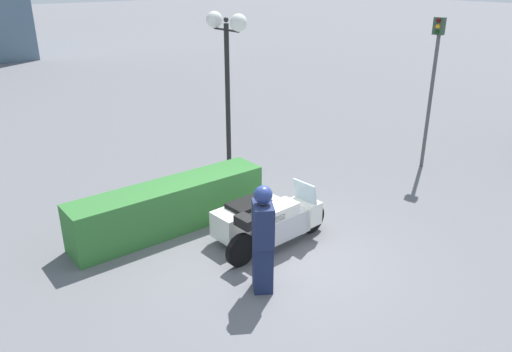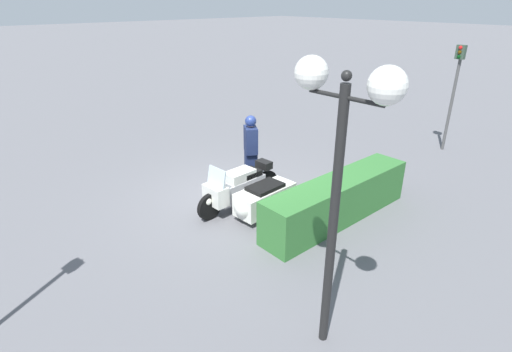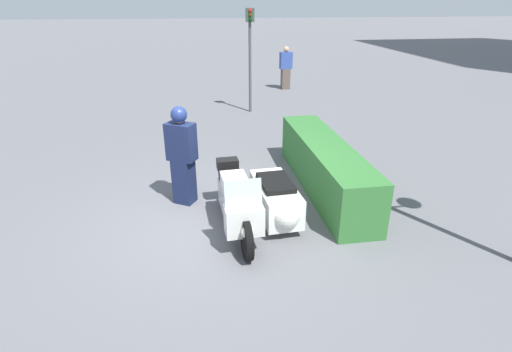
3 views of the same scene
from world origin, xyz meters
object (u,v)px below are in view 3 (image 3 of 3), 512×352
object	(u,v)px
police_motorcycle	(259,201)
traffic_light_far	(250,45)
officer_rider	(182,154)
hedge_bush_curbside	(325,166)
pedestrian_bystander	(286,68)

from	to	relation	value
police_motorcycle	traffic_light_far	size ratio (longest dim) A/B	0.75
police_motorcycle	officer_rider	xyz separation A→B (m)	(-1.06, -1.21, 0.50)
officer_rider	hedge_bush_curbside	bearing A→B (deg)	124.61
police_motorcycle	hedge_bush_curbside	bearing A→B (deg)	125.09
hedge_bush_curbside	officer_rider	bearing A→B (deg)	-86.83
police_motorcycle	pedestrian_bystander	xyz separation A→B (m)	(-10.81, 2.94, 0.41)
hedge_bush_curbside	traffic_light_far	world-z (taller)	traffic_light_far
officer_rider	hedge_bush_curbside	xyz separation A→B (m)	(-0.15, 2.72, -0.48)
officer_rider	pedestrian_bystander	size ratio (longest dim) A/B	1.05
hedge_bush_curbside	police_motorcycle	bearing A→B (deg)	-51.36
officer_rider	traffic_light_far	distance (m)	6.73
hedge_bush_curbside	traffic_light_far	bearing A→B (deg)	-174.65
police_motorcycle	officer_rider	size ratio (longest dim) A/B	1.33
officer_rider	traffic_light_far	xyz separation A→B (m)	(-6.27, 2.15, 1.18)
traffic_light_far	pedestrian_bystander	xyz separation A→B (m)	(-3.48, 2.00, -1.27)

